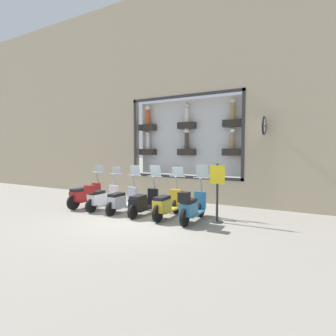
# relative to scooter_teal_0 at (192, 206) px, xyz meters

# --- Properties ---
(ground_plane) EXTENTS (120.00, 120.00, 0.00)m
(ground_plane) POSITION_rel_scooter_teal_0_xyz_m (-0.46, 1.64, -0.48)
(ground_plane) COLOR gray
(building_facade) EXTENTS (1.25, 36.00, 9.06)m
(building_facade) POSITION_rel_scooter_teal_0_xyz_m (3.14, 1.64, 4.13)
(building_facade) COLOR tan
(building_facade) RESTS_ON ground_plane
(scooter_teal_0) EXTENTS (1.80, 0.60, 1.69)m
(scooter_teal_0) POSITION_rel_scooter_teal_0_xyz_m (0.00, 0.00, 0.00)
(scooter_teal_0) COLOR black
(scooter_teal_0) RESTS_ON ground_plane
(scooter_yellow_1) EXTENTS (1.81, 0.61, 1.59)m
(scooter_yellow_1) POSITION_rel_scooter_teal_0_xyz_m (0.06, 0.89, -0.04)
(scooter_yellow_1) COLOR black
(scooter_yellow_1) RESTS_ON ground_plane
(scooter_black_2) EXTENTS (1.79, 0.61, 1.62)m
(scooter_black_2) POSITION_rel_scooter_teal_0_xyz_m (0.05, 1.78, -0.06)
(scooter_black_2) COLOR black
(scooter_black_2) RESTS_ON ground_plane
(scooter_silver_3) EXTENTS (1.79, 0.60, 1.61)m
(scooter_silver_3) POSITION_rel_scooter_teal_0_xyz_m (0.05, 2.67, -0.06)
(scooter_silver_3) COLOR black
(scooter_silver_3) RESTS_ON ground_plane
(scooter_white_4) EXTENTS (1.80, 0.61, 1.52)m
(scooter_white_4) POSITION_rel_scooter_teal_0_xyz_m (-0.01, 3.56, -0.02)
(scooter_white_4) COLOR black
(scooter_white_4) RESTS_ON ground_plane
(scooter_red_5) EXTENTS (1.81, 0.61, 1.57)m
(scooter_red_5) POSITION_rel_scooter_teal_0_xyz_m (0.06, 4.45, -0.04)
(scooter_red_5) COLOR black
(scooter_red_5) RESTS_ON ground_plane
(shop_sign_post) EXTENTS (0.36, 0.45, 1.76)m
(shop_sign_post) POSITION_rel_scooter_teal_0_xyz_m (0.37, -0.67, 0.48)
(shop_sign_post) COLOR #232326
(shop_sign_post) RESTS_ON ground_plane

